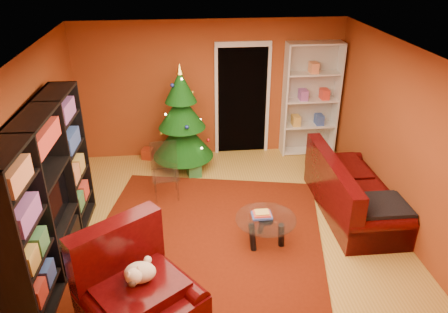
{
  "coord_description": "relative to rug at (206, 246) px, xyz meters",
  "views": [
    {
      "loc": [
        -0.59,
        -5.18,
        3.83
      ],
      "look_at": [
        0.0,
        0.4,
        1.05
      ],
      "focal_mm": 35.0,
      "sensor_mm": 36.0,
      "label": 1
    }
  ],
  "objects": [
    {
      "name": "floor",
      "position": [
        0.33,
        0.28,
        -0.04
      ],
      "size": [
        5.0,
        5.5,
        0.05
      ],
      "primitive_type": "cube",
      "color": "#B18833",
      "rests_on": "ground"
    },
    {
      "name": "ceiling",
      "position": [
        0.33,
        0.28,
        2.61
      ],
      "size": [
        5.0,
        5.5,
        0.05
      ],
      "primitive_type": "cube",
      "color": "silver",
      "rests_on": "wall_back"
    },
    {
      "name": "wall_back",
      "position": [
        0.33,
        3.05,
        1.29
      ],
      "size": [
        5.0,
        0.05,
        2.6
      ],
      "primitive_type": "cube",
      "color": "#94401B",
      "rests_on": "ground"
    },
    {
      "name": "wall_left",
      "position": [
        -2.2,
        0.28,
        1.29
      ],
      "size": [
        0.05,
        5.5,
        2.6
      ],
      "primitive_type": "cube",
      "color": "#94401B",
      "rests_on": "ground"
    },
    {
      "name": "wall_right",
      "position": [
        2.85,
        0.28,
        1.29
      ],
      "size": [
        0.05,
        5.5,
        2.6
      ],
      "primitive_type": "cube",
      "color": "#94401B",
      "rests_on": "ground"
    },
    {
      "name": "doorway",
      "position": [
        0.93,
        3.01,
        1.04
      ],
      "size": [
        1.06,
        0.6,
        2.16
      ],
      "primitive_type": null,
      "color": "black",
      "rests_on": "floor"
    },
    {
      "name": "rug",
      "position": [
        0.0,
        0.0,
        0.0
      ],
      "size": [
        3.92,
        4.33,
        0.02
      ],
      "primitive_type": "cube",
      "rotation": [
        0.0,
        0.0,
        -0.21
      ],
      "color": "#5B1907",
      "rests_on": "floor"
    },
    {
      "name": "media_unit",
      "position": [
        -1.95,
        -0.09,
        1.02
      ],
      "size": [
        0.52,
        2.7,
        2.06
      ],
      "primitive_type": null,
      "rotation": [
        0.0,
        0.0,
        -0.04
      ],
      "color": "black",
      "rests_on": "floor"
    },
    {
      "name": "christmas_tree",
      "position": [
        -0.25,
        2.43,
        0.95
      ],
      "size": [
        1.43,
        1.43,
        1.98
      ],
      "primitive_type": null,
      "rotation": [
        0.0,
        0.0,
        -0.35
      ],
      "color": "#0A390C",
      "rests_on": "floor"
    },
    {
      "name": "gift_box_green",
      "position": [
        -0.07,
        2.07,
        0.1
      ],
      "size": [
        0.27,
        0.27,
        0.23
      ],
      "primitive_type": "cube",
      "rotation": [
        0.0,
        0.0,
        0.17
      ],
      "color": "#297735",
      "rests_on": "floor"
    },
    {
      "name": "gift_box_red",
      "position": [
        -0.94,
        2.87,
        0.09
      ],
      "size": [
        0.25,
        0.25,
        0.2
      ],
      "primitive_type": "cube",
      "rotation": [
        0.0,
        0.0,
        -0.29
      ],
      "color": "maroon",
      "rests_on": "floor"
    },
    {
      "name": "white_bookshelf",
      "position": [
        2.23,
        2.85,
        1.08
      ],
      "size": [
        1.04,
        0.38,
        2.25
      ],
      "primitive_type": null,
      "rotation": [
        0.0,
        0.0,
        0.0
      ],
      "color": "white",
      "rests_on": "floor"
    },
    {
      "name": "armchair",
      "position": [
        -0.78,
        -1.32,
        0.45
      ],
      "size": [
        1.66,
        1.66,
        0.93
      ],
      "primitive_type": null,
      "rotation": [
        0.0,
        0.0,
        0.63
      ],
      "color": "black",
      "rests_on": "rug"
    },
    {
      "name": "dog",
      "position": [
        -0.77,
        -1.25,
        0.68
      ],
      "size": [
        0.5,
        0.48,
        0.3
      ],
      "primitive_type": null,
      "rotation": [
        0.0,
        0.0,
        0.63
      ],
      "color": "beige",
      "rests_on": "armchair"
    },
    {
      "name": "sofa",
      "position": [
        2.35,
        0.65,
        0.45
      ],
      "size": [
        0.97,
        2.14,
        0.92
      ],
      "primitive_type": null,
      "rotation": [
        0.0,
        0.0,
        1.56
      ],
      "color": "black",
      "rests_on": "rug"
    },
    {
      "name": "coffee_table",
      "position": [
        0.83,
        -0.02,
        0.21
      ],
      "size": [
        0.84,
        0.84,
        0.52
      ],
      "primitive_type": null,
      "rotation": [
        0.0,
        0.0,
        -0.0
      ],
      "color": "gray",
      "rests_on": "rug"
    },
    {
      "name": "acrylic_chair",
      "position": [
        -0.56,
        1.36,
        0.41
      ],
      "size": [
        0.47,
        0.51,
        0.84
      ],
      "primitive_type": null,
      "rotation": [
        0.0,
        0.0,
        0.09
      ],
      "color": "#66605B",
      "rests_on": "rug"
    }
  ]
}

